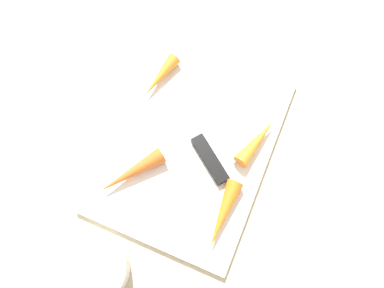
# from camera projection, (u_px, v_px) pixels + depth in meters

# --- Properties ---
(ground_plane) EXTENTS (1.40, 1.40, 0.00)m
(ground_plane) POSITION_uv_depth(u_px,v_px,m) (192.00, 146.00, 0.65)
(ground_plane) COLOR #C6B793
(cutting_board) EXTENTS (0.36, 0.26, 0.01)m
(cutting_board) POSITION_uv_depth(u_px,v_px,m) (192.00, 145.00, 0.65)
(cutting_board) COLOR white
(cutting_board) RESTS_ON ground_plane
(knife) EXTENTS (0.14, 0.17, 0.01)m
(knife) POSITION_uv_depth(u_px,v_px,m) (206.00, 153.00, 0.63)
(knife) COLOR #B7B7BC
(knife) RESTS_ON cutting_board
(carrot_long) EXTENTS (0.11, 0.03, 0.03)m
(carrot_long) POSITION_uv_depth(u_px,v_px,m) (223.00, 215.00, 0.59)
(carrot_long) COLOR orange
(carrot_long) RESTS_ON cutting_board
(carrot_longest) EXTENTS (0.11, 0.09, 0.03)m
(carrot_longest) POSITION_uv_depth(u_px,v_px,m) (131.00, 173.00, 0.61)
(carrot_longest) COLOR orange
(carrot_longest) RESTS_ON cutting_board
(carrot_short) EXTENTS (0.10, 0.05, 0.03)m
(carrot_short) POSITION_uv_depth(u_px,v_px,m) (257.00, 141.00, 0.63)
(carrot_short) COLOR orange
(carrot_short) RESTS_ON cutting_board
(carrot_shortest) EXTENTS (0.09, 0.04, 0.02)m
(carrot_shortest) POSITION_uv_depth(u_px,v_px,m) (160.00, 77.00, 0.67)
(carrot_shortest) COLOR orange
(carrot_shortest) RESTS_ON cutting_board
(small_bowl) EXTENTS (0.11, 0.11, 0.05)m
(small_bowl) POSITION_uv_depth(u_px,v_px,m) (93.00, 269.00, 0.57)
(small_bowl) COLOR silver
(small_bowl) RESTS_ON ground_plane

